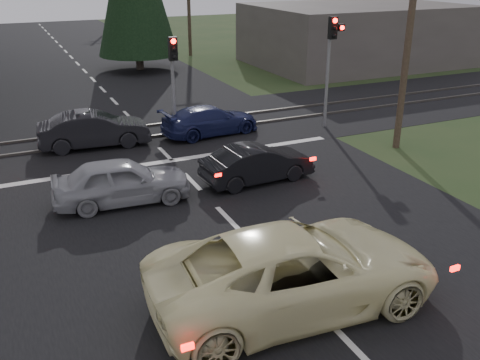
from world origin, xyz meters
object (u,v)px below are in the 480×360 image
blue_sedan (210,120)px  dark_car_far (94,130)px  traffic_signal_center (173,70)px  utility_pole_near (410,23)px  traffic_signal_right (332,51)px  dark_hatchback (257,164)px  silver_car (122,181)px  cream_coupe (295,269)px

blue_sedan → dark_car_far: (-4.73, 0.37, 0.09)m
traffic_signal_center → utility_pole_near: size_ratio=0.46×
traffic_signal_center → traffic_signal_right: bearing=-10.4°
blue_sedan → traffic_signal_right: bearing=-108.6°
dark_hatchback → silver_car: bearing=84.3°
cream_coupe → traffic_signal_right: bearing=-32.7°
traffic_signal_right → dark_car_far: traffic_signal_right is taller
traffic_signal_right → blue_sedan: size_ratio=1.13×
silver_car → dark_car_far: size_ratio=0.96×
utility_pole_near → dark_car_far: bearing=155.1°
dark_hatchback → traffic_signal_right: bearing=-55.5°
dark_hatchback → dark_car_far: bearing=32.5°
blue_sedan → dark_car_far: size_ratio=0.99×
silver_car → traffic_signal_right: bearing=-62.9°
silver_car → blue_sedan: silver_car is taller
utility_pole_near → blue_sedan: bearing=142.5°
traffic_signal_right → utility_pole_near: 3.87m
cream_coupe → silver_car: 7.00m
silver_car → dark_hatchback: bearing=-87.7°
dark_hatchback → traffic_signal_center: bearing=6.7°
dark_hatchback → utility_pole_near: bearing=-86.0°
dark_hatchback → silver_car: (-4.44, 0.18, 0.07)m
dark_hatchback → blue_sedan: size_ratio=0.90×
utility_pole_near → silver_car: (-10.96, -0.67, -4.03)m
traffic_signal_right → dark_hatchback: traffic_signal_right is taller
blue_sedan → utility_pole_near: bearing=-133.4°
cream_coupe → blue_sedan: cream_coupe is taller
dark_hatchback → blue_sedan: 5.50m
silver_car → traffic_signal_center: bearing=-28.3°
traffic_signal_center → silver_car: bearing=-122.9°
traffic_signal_right → blue_sedan: (-5.06, 1.15, -2.71)m
dark_hatchback → blue_sedan: dark_hatchback is taller
cream_coupe → silver_car: cream_coupe is taller
cream_coupe → dark_hatchback: (2.33, 6.49, -0.24)m
traffic_signal_center → dark_hatchback: size_ratio=1.09×
traffic_signal_center → dark_hatchback: bearing=-79.9°
cream_coupe → dark_car_far: (-1.90, 12.33, -0.17)m
dark_car_far → blue_sedan: bearing=-89.4°
traffic_signal_center → dark_hatchback: (0.99, -5.53, -2.19)m
traffic_signal_center → blue_sedan: 2.65m
traffic_signal_center → utility_pole_near: (7.50, -4.68, 1.92)m
traffic_signal_center → dark_car_far: 3.88m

